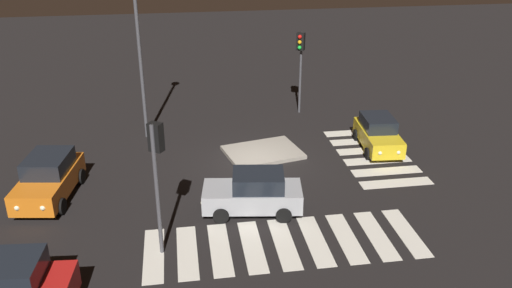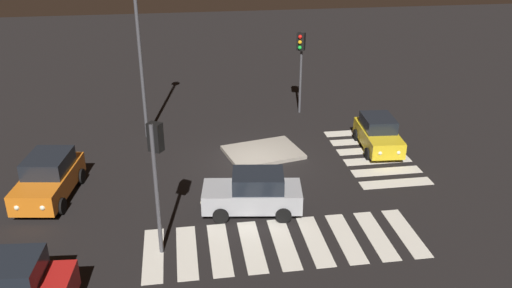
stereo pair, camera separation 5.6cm
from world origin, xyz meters
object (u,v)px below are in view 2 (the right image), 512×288
at_px(traffic_island, 263,152).
at_px(car_silver, 253,193).
at_px(car_yellow, 378,134).
at_px(traffic_light_south, 156,157).
at_px(street_lamp, 137,23).
at_px(car_orange, 49,178).
at_px(traffic_light_north, 301,53).

relative_size(traffic_island, car_silver, 0.99).
xyz_separation_m(traffic_island, car_yellow, (5.72, -0.23, 0.71)).
relative_size(car_yellow, traffic_light_south, 0.80).
xyz_separation_m(car_silver, street_lamp, (-4.41, 8.32, 5.10)).
relative_size(car_silver, street_lamp, 0.46).
height_order(traffic_light_south, street_lamp, street_lamp).
distance_m(car_yellow, car_orange, 15.30).
height_order(car_silver, car_yellow, car_silver).
distance_m(car_silver, car_orange, 8.47).
xyz_separation_m(car_yellow, street_lamp, (-11.37, 3.32, 5.13)).
xyz_separation_m(traffic_light_south, street_lamp, (-0.92, 10.43, 2.31)).
xyz_separation_m(car_yellow, traffic_light_south, (-10.45, -7.11, 2.82)).
distance_m(traffic_island, traffic_light_south, 9.42).
xyz_separation_m(traffic_island, car_silver, (-1.23, -5.24, 0.74)).
bearing_deg(street_lamp, traffic_light_south, -84.95).
height_order(car_orange, street_lamp, street_lamp).
relative_size(car_silver, car_orange, 0.94).
xyz_separation_m(car_orange, traffic_light_south, (4.63, -4.53, 2.73)).
bearing_deg(car_orange, car_yellow, 108.47).
height_order(car_silver, traffic_light_north, traffic_light_north).
bearing_deg(car_yellow, traffic_light_south, -51.22).
height_order(traffic_island, street_lamp, street_lamp).
height_order(car_yellow, traffic_light_south, traffic_light_south).
xyz_separation_m(car_silver, traffic_light_north, (4.22, 10.51, 2.73)).
distance_m(car_orange, traffic_light_north, 15.00).
bearing_deg(traffic_light_south, traffic_island, 0.94).
height_order(traffic_island, traffic_light_north, traffic_light_north).
bearing_deg(car_yellow, car_silver, -49.76).
height_order(car_yellow, street_lamp, street_lamp).
relative_size(traffic_island, traffic_light_north, 0.85).
bearing_deg(car_silver, traffic_light_south, 39.30).
relative_size(car_yellow, car_orange, 0.89).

